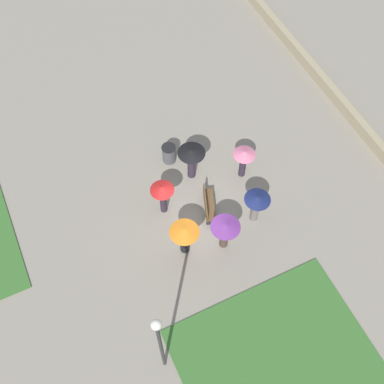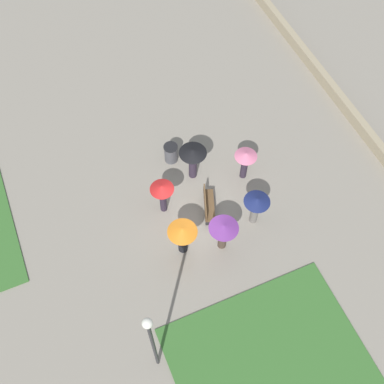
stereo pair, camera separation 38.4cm
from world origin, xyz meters
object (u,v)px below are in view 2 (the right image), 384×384
(crowd_person_navy, at_px, (256,205))
(crowd_person_black, at_px, (193,157))
(park_bench, at_px, (208,205))
(crowd_person_orange, at_px, (183,234))
(lamp_post, at_px, (152,339))
(trash_bin, at_px, (171,153))
(crowd_person_purple, at_px, (223,231))
(crowd_person_pink, at_px, (245,159))
(crowd_person_red, at_px, (162,192))

(crowd_person_navy, bearing_deg, crowd_person_black, -164.97)
(park_bench, bearing_deg, crowd_person_orange, 147.95)
(lamp_post, height_order, trash_bin, lamp_post)
(crowd_person_purple, bearing_deg, lamp_post, -72.18)
(park_bench, height_order, crowd_person_black, crowd_person_black)
(crowd_person_pink, bearing_deg, crowd_person_red, -115.26)
(park_bench, relative_size, crowd_person_navy, 0.92)
(crowd_person_orange, distance_m, crowd_person_navy, 3.24)
(crowd_person_navy, bearing_deg, crowd_person_pink, 154.65)
(crowd_person_black, height_order, crowd_person_purple, crowd_person_black)
(park_bench, relative_size, crowd_person_purple, 0.93)
(lamp_post, bearing_deg, crowd_person_red, -23.34)
(lamp_post, bearing_deg, crowd_person_purple, -50.92)
(lamp_post, xyz_separation_m, crowd_person_orange, (3.79, -2.56, -1.84))
(crowd_person_red, height_order, crowd_person_purple, crowd_person_red)
(crowd_person_red, bearing_deg, lamp_post, -123.77)
(park_bench, bearing_deg, lamp_post, 160.85)
(crowd_person_orange, xyz_separation_m, crowd_person_purple, (-0.47, -1.53, -0.03))
(crowd_person_purple, bearing_deg, park_bench, 154.42)
(crowd_person_black, height_order, crowd_person_red, crowd_person_black)
(crowd_person_pink, bearing_deg, lamp_post, -74.83)
(lamp_post, distance_m, crowd_person_red, 6.62)
(crowd_person_red, bearing_deg, crowd_person_black, 20.87)
(crowd_person_red, relative_size, crowd_person_navy, 1.04)
(crowd_person_red, bearing_deg, crowd_person_navy, -41.80)
(crowd_person_purple, bearing_deg, trash_bin, 162.21)
(crowd_person_pink, bearing_deg, park_bench, -93.54)
(crowd_person_black, bearing_deg, crowd_person_red, 9.19)
(crowd_person_pink, bearing_deg, crowd_person_black, -142.22)
(trash_bin, relative_size, crowd_person_orange, 0.53)
(crowd_person_black, xyz_separation_m, crowd_person_purple, (-3.65, 0.27, -0.09))
(crowd_person_red, xyz_separation_m, crowd_person_navy, (-2.00, -3.27, -0.07))
(lamp_post, relative_size, trash_bin, 5.26)
(trash_bin, bearing_deg, crowd_person_pink, -128.74)
(crowd_person_black, relative_size, crowd_person_pink, 1.12)
(trash_bin, xyz_separation_m, crowd_person_purple, (-4.83, -0.29, 0.82))
(park_bench, xyz_separation_m, crowd_person_pink, (1.01, -2.19, 0.79))
(lamp_post, distance_m, crowd_person_purple, 5.59)
(trash_bin, xyz_separation_m, crowd_person_navy, (-4.29, -2.00, 0.82))
(crowd_person_black, relative_size, crowd_person_red, 1.04)
(crowd_person_black, bearing_deg, crowd_person_pink, 133.87)
(crowd_person_navy, relative_size, crowd_person_purple, 1.01)
(crowd_person_red, bearing_deg, crowd_person_purple, -68.80)
(crowd_person_red, xyz_separation_m, crowd_person_orange, (-2.06, -0.03, -0.04))
(crowd_person_red, xyz_separation_m, crowd_person_purple, (-2.53, -1.56, -0.07))
(trash_bin, xyz_separation_m, crowd_person_pink, (-2.10, -2.61, 0.77))
(trash_bin, distance_m, crowd_person_red, 2.77)
(park_bench, xyz_separation_m, crowd_person_navy, (-1.19, -1.58, 0.84))
(trash_bin, bearing_deg, crowd_person_black, -154.55)
(crowd_person_red, bearing_deg, trash_bin, 50.66)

